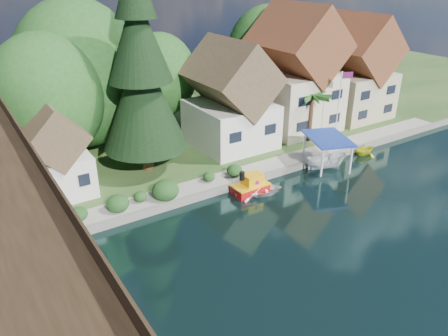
% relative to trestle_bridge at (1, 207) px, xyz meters
% --- Properties ---
extents(ground, '(140.00, 140.00, 0.00)m').
position_rel_trestle_bridge_xyz_m(ground, '(16.00, -5.17, -5.35)').
color(ground, black).
rests_on(ground, ground).
extents(bank, '(140.00, 52.00, 0.50)m').
position_rel_trestle_bridge_xyz_m(bank, '(16.00, 28.83, -5.10)').
color(bank, '#27461C').
rests_on(bank, ground).
extents(seawall, '(60.00, 0.40, 0.62)m').
position_rel_trestle_bridge_xyz_m(seawall, '(20.00, 2.83, -5.04)').
color(seawall, slate).
rests_on(seawall, ground).
extents(promenade, '(50.00, 2.60, 0.06)m').
position_rel_trestle_bridge_xyz_m(promenade, '(22.00, 4.13, -4.82)').
color(promenade, gray).
rests_on(promenade, bank).
extents(trestle_bridge, '(4.12, 44.18, 9.30)m').
position_rel_trestle_bridge_xyz_m(trestle_bridge, '(0.00, 0.00, 0.00)').
color(trestle_bridge, black).
rests_on(trestle_bridge, ground).
extents(house_left, '(7.64, 8.64, 11.02)m').
position_rel_trestle_bridge_xyz_m(house_left, '(23.00, 10.83, -0.21)').
color(house_left, silver).
rests_on(house_left, bank).
extents(house_center, '(8.65, 9.18, 13.89)m').
position_rel_trestle_bridge_xyz_m(house_center, '(32.00, 11.33, 1.07)').
color(house_center, beige).
rests_on(house_center, bank).
extents(house_right, '(8.15, 8.64, 12.45)m').
position_rel_trestle_bridge_xyz_m(house_right, '(41.00, 10.83, 0.43)').
color(house_right, tan).
rests_on(house_right, bank).
extents(shed, '(5.09, 5.40, 7.85)m').
position_rel_trestle_bridge_xyz_m(shed, '(5.00, 9.33, -1.52)').
color(shed, silver).
rests_on(shed, bank).
extents(bg_trees, '(49.90, 13.30, 10.57)m').
position_rel_trestle_bridge_xyz_m(bg_trees, '(17.00, 16.08, 1.94)').
color(bg_trees, '#382314').
rests_on(bg_trees, bank).
extents(shrubs, '(15.76, 2.47, 1.70)m').
position_rel_trestle_bridge_xyz_m(shrubs, '(11.40, 4.09, -4.12)').
color(shrubs, '#1A3E16').
rests_on(shrubs, bank).
extents(conifer, '(7.57, 7.57, 18.63)m').
position_rel_trestle_bridge_xyz_m(conifer, '(13.08, 9.76, 4.12)').
color(conifer, '#382314').
rests_on(conifer, bank).
extents(palm_tree, '(4.18, 4.18, 5.47)m').
position_rel_trestle_bridge_xyz_m(palm_tree, '(30.66, 6.99, -0.07)').
color(palm_tree, '#382314').
rests_on(palm_tree, bank).
extents(flagpole, '(1.13, 0.56, 7.79)m').
position_rel_trestle_bridge_xyz_m(flagpole, '(32.46, 4.76, -0.08)').
color(flagpole, white).
rests_on(flagpole, bank).
extents(tugboat, '(3.19, 1.77, 2.30)m').
position_rel_trestle_bridge_xyz_m(tugboat, '(18.93, 1.48, -4.66)').
color(tugboat, red).
rests_on(tugboat, ground).
extents(boat_white_a, '(5.12, 4.49, 0.88)m').
position_rel_trestle_bridge_xyz_m(boat_white_a, '(19.36, 1.08, -4.91)').
color(boat_white_a, white).
rests_on(boat_white_a, ground).
extents(boat_canopy, '(5.01, 5.91, 3.22)m').
position_rel_trestle_bridge_xyz_m(boat_canopy, '(27.88, 1.62, -3.97)').
color(boat_canopy, silver).
rests_on(boat_canopy, ground).
extents(boat_yellow, '(2.73, 2.37, 1.41)m').
position_rel_trestle_bridge_xyz_m(boat_yellow, '(33.69, 1.87, -4.64)').
color(boat_yellow, '#CBCD16').
rests_on(boat_yellow, ground).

